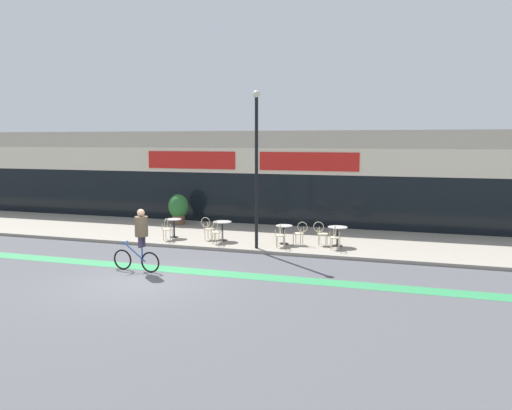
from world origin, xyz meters
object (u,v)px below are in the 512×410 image
object	(u,v)px
bistro_table_1	(222,227)
cafe_chair_2_near	(280,234)
lamp_post	(256,160)
bistro_table_3	(337,232)
cyclist_0	(140,236)
cafe_chair_0_near	(167,228)
cafe_chair_2_side	(300,232)
cafe_chair_1_side	(208,227)
planter_pot	(178,208)
bistro_table_2	(284,231)
bistro_table_0	(174,225)
cafe_chair_3_near	(335,236)
cafe_chair_3_side	(321,232)
cafe_chair_1_near	(216,230)

from	to	relation	value
bistro_table_1	cafe_chair_2_near	distance (m)	2.57
cafe_chair_2_near	lamp_post	size ratio (longest dim) A/B	0.16
bistro_table_3	cyclist_0	size ratio (longest dim) A/B	0.37
bistro_table_3	bistro_table_1	bearing A→B (deg)	-176.27
cafe_chair_0_near	cafe_chair_2_near	distance (m)	4.62
cafe_chair_0_near	cafe_chair_2_side	size ratio (longest dim) A/B	1.00
cafe_chair_1_side	bistro_table_1	bearing A→B (deg)	3.43
planter_pot	bistro_table_3	bearing A→B (deg)	-18.96
bistro_table_2	cafe_chair_0_near	xyz separation A→B (m)	(-4.61, -0.71, 0.01)
planter_pot	cyclist_0	bearing A→B (deg)	-72.28
bistro_table_0	cyclist_0	world-z (taller)	cyclist_0
cafe_chair_0_near	cafe_chair_1_side	distance (m)	1.61
cafe_chair_3_near	planter_pot	distance (m)	8.58
cafe_chair_2_side	cyclist_0	distance (m)	6.32
bistro_table_2	cafe_chair_2_side	world-z (taller)	cafe_chair_2_side
cafe_chair_2_side	cafe_chair_3_side	bearing A→B (deg)	-157.46
cafe_chair_1_near	bistro_table_2	bearing A→B (deg)	-69.89
cafe_chair_2_near	cafe_chair_1_side	bearing A→B (deg)	72.62
cafe_chair_3_side	lamp_post	distance (m)	3.73
cafe_chair_3_side	cafe_chair_2_side	bearing A→B (deg)	-163.94
cafe_chair_0_near	cafe_chair_2_near	world-z (taller)	same
bistro_table_3	cafe_chair_3_near	world-z (taller)	cafe_chair_3_near
cafe_chair_1_side	cafe_chair_2_near	size ratio (longest dim) A/B	1.00
cafe_chair_3_near	cyclist_0	size ratio (longest dim) A/B	0.46
bistro_table_3	planter_pot	distance (m)	8.36
bistro_table_3	lamp_post	distance (m)	4.11
bistro_table_2	cafe_chair_3_side	xyz separation A→B (m)	(1.39, 0.20, 0.01)
cafe_chair_1_near	cafe_chair_3_near	world-z (taller)	same
bistro_table_2	cafe_chair_1_near	bearing A→B (deg)	-164.05
cafe_chair_1_near	cafe_chair_2_near	distance (m)	2.52
bistro_table_0	bistro_table_3	size ratio (longest dim) A/B	1.04
cafe_chair_1_side	lamp_post	distance (m)	3.74
cafe_chair_1_near	cafe_chair_2_side	size ratio (longest dim) A/B	1.00
planter_pot	bistro_table_0	bearing A→B (deg)	-67.22
cafe_chair_1_side	lamp_post	size ratio (longest dim) A/B	0.16
cafe_chair_2_side	cafe_chair_3_near	distance (m)	1.45
bistro_table_1	cafe_chair_2_side	distance (m)	3.13
cafe_chair_2_near	cyclist_0	xyz separation A→B (m)	(-3.41, -4.22, 0.50)
bistro_table_2	cafe_chair_2_side	xyz separation A→B (m)	(0.63, -0.01, 0.01)
lamp_post	cyclist_0	bearing A→B (deg)	-124.50
cafe_chair_2_side	planter_pot	xyz separation A→B (m)	(-6.51, 2.93, 0.26)
bistro_table_1	bistro_table_2	size ratio (longest dim) A/B	1.06
cafe_chair_1_near	cafe_chair_1_side	distance (m)	0.88
cafe_chair_0_near	planter_pot	distance (m)	3.85
cafe_chair_1_near	cafe_chair_3_side	size ratio (longest dim) A/B	1.00
lamp_post	cyclist_0	xyz separation A→B (m)	(-2.61, -3.80, -2.26)
cafe_chair_1_side	cafe_chair_2_near	xyz separation A→B (m)	(3.14, -0.54, 0.00)
cafe_chair_2_side	bistro_table_1	bearing A→B (deg)	8.45
bistro_table_0	bistro_table_1	distance (m)	2.12
planter_pot	cyclist_0	xyz separation A→B (m)	(2.48, -7.77, 0.23)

